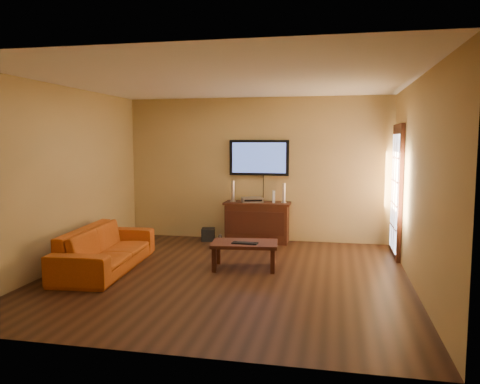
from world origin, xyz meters
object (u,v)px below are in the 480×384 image
(media_console, at_px, (257,222))
(subwoofer, at_px, (208,234))
(av_receiver, at_px, (252,200))
(bottle, at_px, (220,240))
(television, at_px, (259,158))
(coffee_table, at_px, (245,246))
(keyboard, at_px, (245,243))
(speaker_left, at_px, (233,192))
(sofa, at_px, (106,241))
(speaker_right, at_px, (284,194))
(game_console, at_px, (274,197))

(media_console, relative_size, subwoofer, 5.13)
(av_receiver, bearing_deg, bottle, -163.18)
(television, xyz_separation_m, coffee_table, (0.12, -2.05, -1.23))
(subwoofer, distance_m, keyboard, 2.18)
(speaker_left, bearing_deg, sofa, -122.11)
(television, distance_m, keyboard, 2.45)
(sofa, bearing_deg, speaker_left, -36.95)
(speaker_left, distance_m, bottle, 0.93)
(coffee_table, distance_m, keyboard, 0.12)
(television, height_order, bottle, television)
(av_receiver, bearing_deg, speaker_left, 164.98)
(speaker_left, distance_m, keyboard, 2.10)
(speaker_left, xyz_separation_m, speaker_right, (0.95, 0.03, -0.01))
(coffee_table, relative_size, subwoofer, 4.28)
(speaker_left, xyz_separation_m, keyboard, (0.61, -1.94, -0.52))
(speaker_left, bearing_deg, media_console, 1.25)
(media_console, bearing_deg, coffee_table, -86.19)
(coffee_table, bearing_deg, game_console, 84.54)
(media_console, xyz_separation_m, speaker_right, (0.49, 0.02, 0.54))
(coffee_table, height_order, game_console, game_console)
(sofa, relative_size, speaker_right, 5.82)
(sofa, xyz_separation_m, game_console, (2.19, 2.31, 0.45))
(sofa, bearing_deg, keyboard, -85.78)
(av_receiver, relative_size, bottle, 1.99)
(media_console, distance_m, speaker_right, 0.73)
(sofa, bearing_deg, game_console, -48.28)
(media_console, distance_m, television, 1.21)
(television, relative_size, subwoofer, 4.72)
(coffee_table, bearing_deg, television, 93.45)
(sofa, bearing_deg, speaker_right, -50.78)
(sofa, relative_size, bottle, 10.92)
(media_console, bearing_deg, subwoofer, -175.29)
(subwoofer, bearing_deg, bottle, -53.26)
(speaker_left, bearing_deg, game_console, 3.16)
(coffee_table, bearing_deg, bottle, 116.64)
(television, distance_m, sofa, 3.32)
(speaker_right, relative_size, bottle, 1.88)
(media_console, relative_size, keyboard, 3.21)
(media_console, bearing_deg, sofa, -129.59)
(game_console, relative_size, subwoofer, 0.92)
(sofa, height_order, speaker_left, speaker_left)
(speaker_left, distance_m, game_console, 0.77)
(television, height_order, sofa, television)
(bottle, relative_size, keyboard, 0.51)
(sofa, xyz_separation_m, av_receiver, (1.78, 2.30, 0.38))
(coffee_table, height_order, speaker_right, speaker_right)
(bottle, bearing_deg, media_console, 30.50)
(av_receiver, distance_m, keyboard, 2.03)
(av_receiver, relative_size, game_console, 1.75)
(speaker_left, bearing_deg, subwoofer, -171.93)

